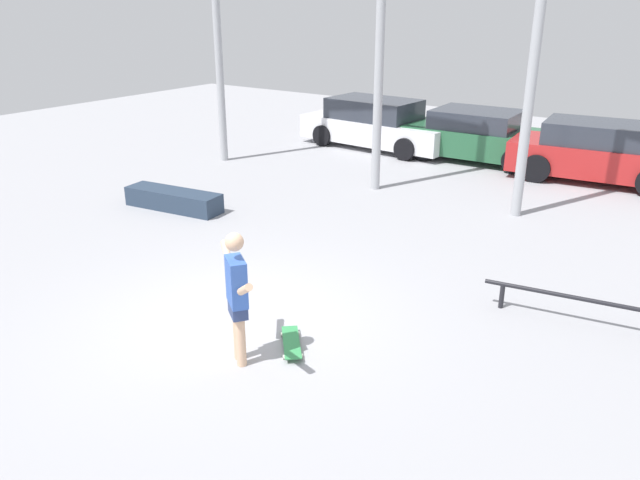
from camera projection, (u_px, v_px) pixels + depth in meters
ground_plane at (240, 319)px, 8.59m from camera, size 36.00×36.00×0.00m
skateboarder at (237, 292)px, 7.26m from camera, size 1.20×0.90×1.68m
skateboard at (291, 342)px, 7.90m from camera, size 0.69×0.75×0.08m
grind_box at (174, 200)px, 13.00m from camera, size 2.21×0.85×0.40m
grind_rail at (589, 304)px, 8.34m from camera, size 2.76×0.47×0.40m
canopy_support_left at (291, 1)px, 14.24m from camera, size 4.93×0.20×6.92m
parked_car_white at (377, 125)px, 18.18m from camera, size 4.69×2.10×1.40m
parked_car_green at (480, 136)px, 16.79m from camera, size 4.03×2.11×1.33m
parked_car_red at (597, 153)px, 14.87m from camera, size 4.15×2.21×1.40m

